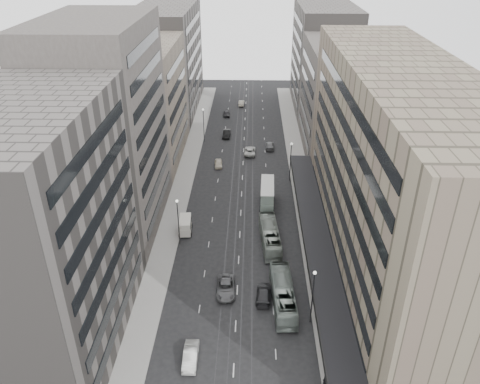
# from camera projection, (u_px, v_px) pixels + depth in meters

# --- Properties ---
(ground) EXTENTS (220.00, 220.00, 0.00)m
(ground) POSITION_uv_depth(u_px,v_px,m) (237.00, 295.00, 65.60)
(ground) COLOR black
(ground) RESTS_ON ground
(sidewalk_right) EXTENTS (4.00, 125.00, 0.15)m
(sidewalk_right) POSITION_uv_depth(u_px,v_px,m) (300.00, 175.00, 98.09)
(sidewalk_right) COLOR gray
(sidewalk_right) RESTS_ON ground
(sidewalk_left) EXTENTS (4.00, 125.00, 0.15)m
(sidewalk_left) POSITION_uv_depth(u_px,v_px,m) (186.00, 173.00, 98.62)
(sidewalk_left) COLOR gray
(sidewalk_left) RESTS_ON ground
(department_store) EXTENTS (19.20, 60.00, 30.00)m
(department_store) POSITION_uv_depth(u_px,v_px,m) (393.00, 176.00, 64.88)
(department_store) COLOR #776C57
(department_store) RESTS_ON ground
(building_right_mid) EXTENTS (15.00, 28.00, 24.00)m
(building_right_mid) POSITION_uv_depth(u_px,v_px,m) (340.00, 98.00, 104.78)
(building_right_mid) COLOR #46413D
(building_right_mid) RESTS_ON ground
(building_right_far) EXTENTS (15.00, 32.00, 28.00)m
(building_right_far) POSITION_uv_depth(u_px,v_px,m) (323.00, 58.00, 130.04)
(building_right_far) COLOR #5A5451
(building_right_far) RESTS_ON ground
(building_left_a) EXTENTS (15.00, 28.00, 30.00)m
(building_left_a) POSITION_uv_depth(u_px,v_px,m) (41.00, 236.00, 51.82)
(building_left_a) COLOR #5A5451
(building_left_a) RESTS_ON ground
(building_left_b) EXTENTS (15.00, 26.00, 34.00)m
(building_left_b) POSITION_uv_depth(u_px,v_px,m) (106.00, 130.00, 74.46)
(building_left_b) COLOR #46413D
(building_left_b) RESTS_ON ground
(building_left_c) EXTENTS (15.00, 28.00, 25.00)m
(building_left_c) POSITION_uv_depth(u_px,v_px,m) (143.00, 103.00, 100.25)
(building_left_c) COLOR #776D5D
(building_left_c) RESTS_ON ground
(building_left_d) EXTENTS (15.00, 38.00, 28.00)m
(building_left_d) POSITION_uv_depth(u_px,v_px,m) (168.00, 60.00, 128.38)
(building_left_d) COLOR #5A5451
(building_left_d) RESTS_ON ground
(lamp_right_near) EXTENTS (0.44, 0.44, 8.32)m
(lamp_right_near) POSITION_uv_depth(u_px,v_px,m) (313.00, 291.00, 58.49)
(lamp_right_near) COLOR #262628
(lamp_right_near) RESTS_ON ground
(lamp_right_far) EXTENTS (0.44, 0.44, 8.32)m
(lamp_right_far) POSITION_uv_depth(u_px,v_px,m) (291.00, 157.00, 93.47)
(lamp_right_far) COLOR #262628
(lamp_right_far) RESTS_ON ground
(lamp_left_near) EXTENTS (0.44, 0.44, 8.32)m
(lamp_left_near) POSITION_uv_depth(u_px,v_px,m) (178.00, 217.00, 73.79)
(lamp_left_near) COLOR #262628
(lamp_left_near) RESTS_ON ground
(lamp_left_far) EXTENTS (0.44, 0.44, 8.32)m
(lamp_left_far) POSITION_uv_depth(u_px,v_px,m) (204.00, 121.00, 111.39)
(lamp_left_far) COLOR #262628
(lamp_left_far) RESTS_ON ground
(bus_near) EXTENTS (3.32, 11.75, 3.24)m
(bus_near) POSITION_uv_depth(u_px,v_px,m) (283.00, 294.00, 63.27)
(bus_near) COLOR gray
(bus_near) RESTS_ON ground
(bus_far) EXTENTS (3.52, 11.50, 3.16)m
(bus_far) POSITION_uv_depth(u_px,v_px,m) (270.00, 236.00, 75.57)
(bus_far) COLOR gray
(bus_far) RESTS_ON ground
(double_decker) EXTENTS (2.84, 8.48, 4.59)m
(double_decker) POSITION_uv_depth(u_px,v_px,m) (267.00, 195.00, 85.59)
(double_decker) COLOR gray
(double_decker) RESTS_ON ground
(panel_van) EXTENTS (2.32, 4.33, 2.65)m
(panel_van) POSITION_uv_depth(u_px,v_px,m) (185.00, 225.00, 78.63)
(panel_van) COLOR beige
(panel_van) RESTS_ON ground
(sedan_1) EXTENTS (1.69, 4.74, 1.56)m
(sedan_1) POSITION_uv_depth(u_px,v_px,m) (191.00, 356.00, 55.09)
(sedan_1) COLOR #B3B4AF
(sedan_1) RESTS_ON ground
(sedan_2) EXTENTS (2.82, 5.68, 1.55)m
(sedan_2) POSITION_uv_depth(u_px,v_px,m) (226.00, 288.00, 65.74)
(sedan_2) COLOR #575759
(sedan_2) RESTS_ON ground
(sedan_3) EXTENTS (2.46, 5.27, 1.49)m
(sedan_3) POSITION_uv_depth(u_px,v_px,m) (264.00, 294.00, 64.62)
(sedan_3) COLOR #232326
(sedan_3) RESTS_ON ground
(sedan_4) EXTENTS (1.96, 4.16, 1.37)m
(sedan_4) POSITION_uv_depth(u_px,v_px,m) (218.00, 164.00, 101.38)
(sedan_4) COLOR beige
(sedan_4) RESTS_ON ground
(sedan_5) EXTENTS (1.86, 4.98, 1.63)m
(sedan_5) POSITION_uv_depth(u_px,v_px,m) (227.00, 134.00, 116.20)
(sedan_5) COLOR black
(sedan_5) RESTS_ON ground
(sedan_6) EXTENTS (2.55, 5.41, 1.50)m
(sedan_6) POSITION_uv_depth(u_px,v_px,m) (250.00, 151.00, 107.17)
(sedan_6) COLOR silver
(sedan_6) RESTS_ON ground
(sedan_7) EXTENTS (2.21, 5.00, 1.43)m
(sedan_7) POSITION_uv_depth(u_px,v_px,m) (270.00, 146.00, 109.87)
(sedan_7) COLOR #5A5A5C
(sedan_7) RESTS_ON ground
(sedan_8) EXTENTS (2.02, 4.26, 1.41)m
(sedan_8) POSITION_uv_depth(u_px,v_px,m) (226.00, 114.00, 129.49)
(sedan_8) COLOR #27272A
(sedan_8) RESTS_ON ground
(sedan_9) EXTENTS (1.69, 4.43, 1.44)m
(sedan_9) POSITION_uv_depth(u_px,v_px,m) (241.00, 103.00, 137.51)
(sedan_9) COLOR #B1A792
(sedan_9) RESTS_ON ground
(pedestrian) EXTENTS (0.73, 0.69, 1.68)m
(pedestrian) POSITION_uv_depth(u_px,v_px,m) (325.00, 381.00, 51.77)
(pedestrian) COLOR black
(pedestrian) RESTS_ON sidewalk_right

